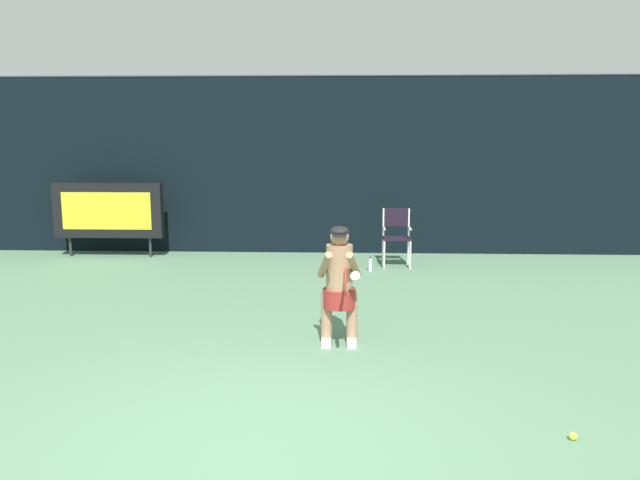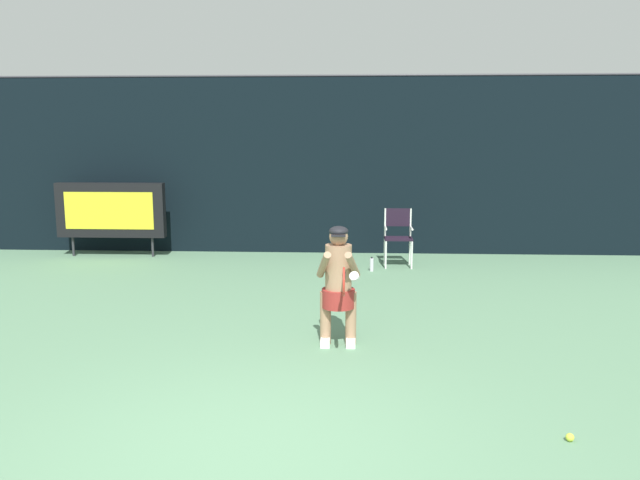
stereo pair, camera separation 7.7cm
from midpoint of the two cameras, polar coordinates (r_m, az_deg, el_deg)
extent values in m
cube|color=slate|center=(5.21, -7.09, -18.85)|extent=(18.00, 22.00, 0.02)
cube|color=black|center=(13.06, -1.15, 6.69)|extent=(18.00, 0.12, 3.60)
cylinder|color=#38383D|center=(13.09, -1.18, 14.71)|extent=(18.00, 0.05, 0.05)
cube|color=black|center=(13.34, -18.85, 2.57)|extent=(2.20, 0.20, 1.10)
cube|color=yellow|center=(13.24, -19.02, 2.51)|extent=(1.80, 0.01, 0.75)
cylinder|color=#2D2D33|center=(13.76, -21.89, -0.57)|extent=(0.05, 0.05, 0.40)
cylinder|color=#2D2D33|center=(13.17, -15.33, -0.64)|extent=(0.05, 0.05, 0.40)
cylinder|color=white|center=(11.65, 5.67, -1.35)|extent=(0.04, 0.04, 0.52)
cylinder|color=white|center=(11.69, 8.02, -1.36)|extent=(0.04, 0.04, 0.52)
cylinder|color=white|center=(12.05, 5.57, -0.98)|extent=(0.04, 0.04, 0.52)
cylinder|color=white|center=(12.09, 7.83, -1.00)|extent=(0.04, 0.04, 0.52)
cube|color=black|center=(11.82, 6.80, 0.14)|extent=(0.52, 0.44, 0.03)
cylinder|color=white|center=(11.96, 5.61, 1.56)|extent=(0.04, 0.04, 0.56)
cylinder|color=white|center=(12.00, 7.89, 1.54)|extent=(0.04, 0.04, 0.56)
cube|color=black|center=(11.96, 6.76, 2.07)|extent=(0.48, 0.02, 0.34)
cylinder|color=white|center=(11.77, 5.66, 1.13)|extent=(0.04, 0.44, 0.04)
cylinder|color=white|center=(11.81, 7.98, 1.11)|extent=(0.04, 0.44, 0.04)
cylinder|color=silver|center=(11.45, 4.40, -2.25)|extent=(0.07, 0.07, 0.24)
cylinder|color=black|center=(11.42, 4.41, -1.60)|extent=(0.03, 0.03, 0.03)
cube|color=white|center=(7.52, 0.28, -9.19)|extent=(0.11, 0.26, 0.09)
cube|color=white|center=(7.51, 2.60, -9.21)|extent=(0.11, 0.26, 0.09)
cylinder|color=#A37A5B|center=(7.48, 0.29, -7.08)|extent=(0.13, 0.13, 0.64)
cylinder|color=#A37A5B|center=(7.47, 2.61, -7.10)|extent=(0.13, 0.13, 0.64)
cylinder|color=maroon|center=(7.41, 1.46, -5.29)|extent=(0.39, 0.39, 0.22)
cylinder|color=#A37A5B|center=(7.33, 1.47, -2.59)|extent=(0.31, 0.31, 0.56)
sphere|color=#A37A5B|center=(7.25, 1.49, 0.33)|extent=(0.22, 0.22, 0.22)
ellipsoid|color=black|center=(7.25, 1.49, 0.80)|extent=(0.22, 0.22, 0.12)
cube|color=black|center=(7.15, 1.47, 0.42)|extent=(0.17, 0.12, 0.02)
cylinder|color=#A37A5B|center=(7.15, 0.13, -2.28)|extent=(0.20, 0.47, 0.38)
cylinder|color=#A37A5B|center=(7.15, 2.78, -2.30)|extent=(0.20, 0.47, 0.38)
cylinder|color=white|center=(7.05, 2.94, -3.33)|extent=(0.13, 0.13, 0.12)
cylinder|color=black|center=(6.97, 2.02, -3.22)|extent=(0.03, 0.28, 0.03)
torus|color=red|center=(6.67, 2.00, -3.81)|extent=(0.02, 0.31, 0.31)
ellipsoid|color=silver|center=(6.67, 2.00, -3.81)|extent=(0.01, 0.26, 0.26)
sphere|color=#CCDB3D|center=(5.73, 21.65, -16.25)|extent=(0.07, 0.07, 0.07)
camera|label=1|loc=(0.04, -90.22, -0.04)|focal=35.20mm
camera|label=2|loc=(0.04, 89.78, 0.04)|focal=35.20mm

